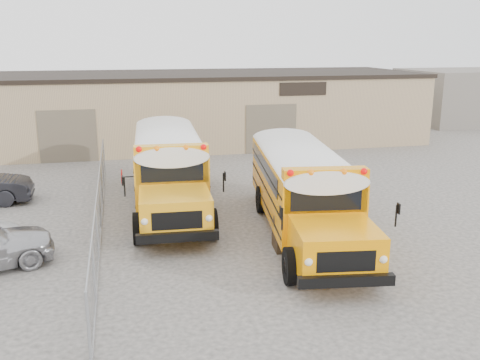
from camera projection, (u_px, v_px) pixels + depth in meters
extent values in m
plane|color=#45433F|center=(280.00, 244.00, 18.29)|extent=(120.00, 120.00, 0.00)
cube|color=tan|center=(195.00, 109.00, 36.59)|extent=(30.00, 10.00, 4.50)
cube|color=black|center=(194.00, 75.00, 36.01)|extent=(30.20, 10.20, 0.25)
cube|color=black|center=(303.00, 89.00, 32.73)|extent=(3.00, 0.08, 0.80)
cube|color=#6E654E|center=(68.00, 136.00, 30.32)|extent=(3.20, 0.08, 3.00)
cube|color=#6E654E|center=(271.00, 129.00, 32.91)|extent=(3.20, 0.08, 3.00)
cylinder|color=#93969B|center=(89.00, 331.00, 11.11)|extent=(0.07, 0.07, 1.80)
cylinder|color=#93969B|center=(94.00, 272.00, 13.94)|extent=(0.07, 0.07, 1.80)
cylinder|color=#93969B|center=(97.00, 233.00, 16.77)|extent=(0.07, 0.07, 1.80)
cylinder|color=#93969B|center=(100.00, 205.00, 19.60)|extent=(0.07, 0.07, 1.80)
cylinder|color=#93969B|center=(102.00, 185.00, 22.43)|extent=(0.07, 0.07, 1.80)
cylinder|color=#93969B|center=(103.00, 169.00, 25.26)|extent=(0.07, 0.07, 1.80)
cylinder|color=#93969B|center=(104.00, 156.00, 28.09)|extent=(0.07, 0.07, 1.80)
cylinder|color=#93969B|center=(98.00, 182.00, 19.38)|extent=(0.05, 18.00, 0.05)
cylinder|color=#93969B|center=(101.00, 227.00, 19.82)|extent=(0.05, 18.00, 0.05)
cube|color=#93969B|center=(100.00, 205.00, 19.60)|extent=(0.02, 18.00, 1.70)
cube|color=slate|center=(467.00, 96.00, 45.55)|extent=(10.00, 8.00, 4.40)
cube|color=#F6A416|center=(163.00, 137.00, 29.22)|extent=(3.12, 8.33, 2.21)
cube|color=#F6A416|center=(167.00, 167.00, 24.30)|extent=(2.49, 2.49, 1.24)
cube|color=black|center=(165.00, 139.00, 25.17)|extent=(2.21, 0.18, 0.81)
cube|color=white|center=(162.00, 114.00, 28.90)|extent=(3.12, 8.41, 0.43)
cube|color=#F6A416|center=(165.00, 124.00, 25.24)|extent=(2.67, 0.68, 0.39)
sphere|color=#E50705|center=(140.00, 122.00, 24.78)|extent=(0.22, 0.22, 0.22)
sphere|color=#E50705|center=(189.00, 121.00, 25.16)|extent=(0.22, 0.22, 0.22)
sphere|color=orange|center=(154.00, 122.00, 24.89)|extent=(0.22, 0.22, 0.22)
sphere|color=orange|center=(176.00, 121.00, 25.06)|extent=(0.22, 0.22, 0.22)
cube|color=black|center=(169.00, 185.00, 23.21)|extent=(2.65, 0.37, 0.30)
cube|color=black|center=(161.00, 141.00, 33.43)|extent=(2.65, 0.35, 0.30)
cube|color=black|center=(163.00, 138.00, 29.24)|extent=(3.15, 8.16, 0.06)
cube|color=black|center=(162.00, 125.00, 29.37)|extent=(3.08, 7.03, 0.67)
cylinder|color=black|center=(139.00, 181.00, 24.36)|extent=(0.36, 1.14, 1.12)
cylinder|color=black|center=(195.00, 179.00, 24.79)|extent=(0.36, 1.14, 1.12)
cylinder|color=black|center=(140.00, 151.00, 30.85)|extent=(0.36, 1.14, 1.12)
cylinder|color=black|center=(185.00, 150.00, 31.27)|extent=(0.36, 1.14, 1.12)
cylinder|color=#BF0505|center=(127.00, 145.00, 26.21)|extent=(0.06, 0.60, 0.60)
cube|color=#FF9603|center=(274.00, 150.00, 25.95)|extent=(3.69, 8.26, 2.15)
cube|color=#FF9603|center=(294.00, 187.00, 21.11)|extent=(2.60, 2.60, 1.21)
cube|color=black|center=(289.00, 154.00, 21.98)|extent=(2.14, 0.36, 0.79)
cube|color=white|center=(275.00, 125.00, 25.64)|extent=(3.70, 8.35, 0.42)
cube|color=#FF9603|center=(288.00, 138.00, 22.04)|extent=(2.62, 0.87, 0.38)
sphere|color=#E50705|center=(263.00, 136.00, 21.68)|extent=(0.21, 0.21, 0.21)
sphere|color=#E50705|center=(316.00, 135.00, 21.87)|extent=(0.21, 0.21, 0.21)
sphere|color=orange|center=(277.00, 136.00, 21.73)|extent=(0.21, 0.21, 0.21)
sphere|color=orange|center=(301.00, 135.00, 21.82)|extent=(0.21, 0.21, 0.21)
cube|color=black|center=(299.00, 208.00, 20.04)|extent=(2.58, 0.58, 0.29)
cube|color=black|center=(263.00, 152.00, 30.10)|extent=(2.58, 0.56, 0.29)
cube|color=black|center=(274.00, 151.00, 25.97)|extent=(3.71, 8.11, 0.06)
cube|color=black|center=(274.00, 136.00, 26.10)|extent=(3.55, 7.02, 0.65)
cylinder|color=black|center=(262.00, 202.00, 21.27)|extent=(0.44, 1.12, 1.09)
cylinder|color=black|center=(323.00, 200.00, 21.48)|extent=(0.44, 1.12, 1.09)
cylinder|color=black|center=(246.00, 165.00, 27.66)|extent=(0.44, 1.12, 1.09)
cylinder|color=black|center=(293.00, 164.00, 27.87)|extent=(0.44, 1.12, 1.09)
cube|color=black|center=(290.00, 234.00, 17.79)|extent=(1.13, 1.04, 1.04)
sphere|color=black|center=(290.00, 221.00, 17.67)|extent=(1.15, 1.15, 1.15)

